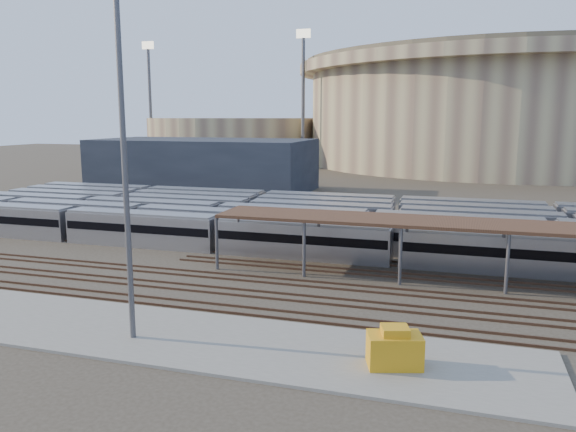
{
  "coord_description": "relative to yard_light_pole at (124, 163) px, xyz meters",
  "views": [
    {
      "loc": [
        13.7,
        -46.15,
        14.26
      ],
      "look_at": [
        -4.24,
        12.0,
        3.54
      ],
      "focal_mm": 35.0,
      "sensor_mm": 36.0,
      "label": 1
    }
  ],
  "objects": [
    {
      "name": "subway_trains",
      "position": [
        10.54,
        34.66,
        -9.7
      ],
      "size": [
        124.25,
        23.9,
        3.6
      ],
      "color": "#B4B3B8",
      "rests_on": "ground"
    },
    {
      "name": "inspection_shed",
      "position": [
        28.08,
        20.16,
        -6.51
      ],
      "size": [
        60.3,
        6.0,
        5.3
      ],
      "color": "#535358",
      "rests_on": "ground"
    },
    {
      "name": "yellow_equipment",
      "position": [
        16.69,
        0.66,
        -10.35
      ],
      "size": [
        3.45,
        2.7,
        1.89
      ],
      "primitive_type": "cube",
      "rotation": [
        0.0,
        0.0,
        0.3
      ],
      "color": "orange",
      "rests_on": "apron"
    },
    {
      "name": "floodlight_1",
      "position": [
        -78.92,
        136.16,
        9.15
      ],
      "size": [
        4.0,
        1.0,
        38.4
      ],
      "color": "#535358",
      "rests_on": "ground"
    },
    {
      "name": "service_building",
      "position": [
        -28.92,
        71.16,
        -6.5
      ],
      "size": [
        42.0,
        20.0,
        10.0
      ],
      "primitive_type": "cube",
      "color": "#1E232D",
      "rests_on": "ground"
    },
    {
      "name": "stadium",
      "position": [
        31.08,
        156.16,
        4.97
      ],
      "size": [
        124.0,
        124.0,
        32.5
      ],
      "color": "tan",
      "rests_on": "ground"
    },
    {
      "name": "apron",
      "position": [
        1.08,
        1.16,
        -11.4
      ],
      "size": [
        50.0,
        9.0,
        0.2
      ],
      "primitive_type": "cube",
      "color": "gray",
      "rests_on": "ground"
    },
    {
      "name": "secondary_arena",
      "position": [
        -53.92,
        146.16,
        -4.5
      ],
      "size": [
        56.0,
        56.0,
        14.0
      ],
      "primitive_type": "cylinder",
      "color": "tan",
      "rests_on": "ground"
    },
    {
      "name": "floodlight_3",
      "position": [
        -3.92,
        176.16,
        9.15
      ],
      "size": [
        4.0,
        1.0,
        38.4
      ],
      "color": "#535358",
      "rests_on": "ground"
    },
    {
      "name": "ground",
      "position": [
        6.08,
        16.16,
        -11.5
      ],
      "size": [
        420.0,
        420.0,
        0.0
      ],
      "primitive_type": "plane",
      "color": "#383026",
      "rests_on": "ground"
    },
    {
      "name": "empty_tracks",
      "position": [
        6.08,
        11.16,
        -11.41
      ],
      "size": [
        170.0,
        9.62,
        0.18
      ],
      "color": "#4C3323",
      "rests_on": "ground"
    },
    {
      "name": "floodlight_0",
      "position": [
        -23.92,
        126.16,
        9.15
      ],
      "size": [
        4.0,
        1.0,
        38.4
      ],
      "color": "#535358",
      "rests_on": "ground"
    },
    {
      "name": "yard_light_pole",
      "position": [
        0.0,
        0.0,
        0.0
      ],
      "size": [
        0.81,
        0.36,
        22.43
      ],
      "color": "#535358",
      "rests_on": "apron"
    }
  ]
}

